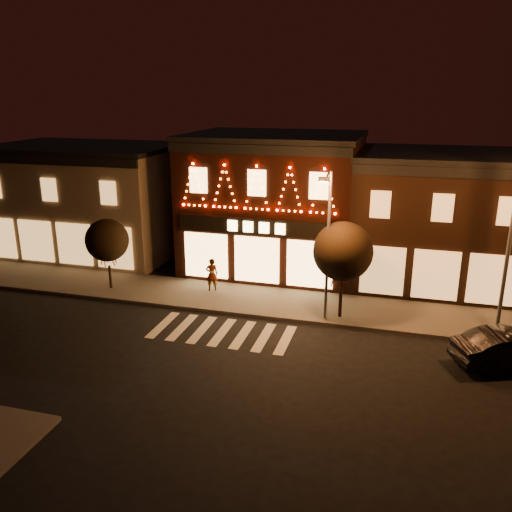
% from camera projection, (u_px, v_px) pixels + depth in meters
% --- Properties ---
extents(ground, '(120.00, 120.00, 0.00)m').
position_uv_depth(ground, '(189.00, 375.00, 20.98)').
color(ground, black).
rests_on(ground, ground).
extents(sidewalk_far, '(44.00, 4.00, 0.15)m').
position_uv_depth(sidewalk_far, '(284.00, 303.00, 27.80)').
color(sidewalk_far, '#47423D').
rests_on(sidewalk_far, ground).
extents(building_left, '(12.20, 8.28, 7.30)m').
position_uv_depth(building_left, '(89.00, 199.00, 36.10)').
color(building_left, '#6F5F4F').
rests_on(building_left, ground).
extents(building_pulp, '(10.20, 8.34, 8.30)m').
position_uv_depth(building_pulp, '(274.00, 202.00, 32.58)').
color(building_pulp, black).
rests_on(building_pulp, ground).
extents(building_right_a, '(9.20, 8.28, 7.50)m').
position_uv_depth(building_right_a, '(436.00, 218.00, 30.26)').
color(building_right_a, black).
rests_on(building_right_a, ground).
extents(streetlamp_mid, '(0.46, 1.63, 7.11)m').
position_uv_depth(streetlamp_mid, '(327.00, 236.00, 24.44)').
color(streetlamp_mid, '#59595E').
rests_on(streetlamp_mid, sidewalk_far).
extents(tree_left, '(2.36, 2.36, 3.94)m').
position_uv_depth(tree_left, '(107.00, 240.00, 28.98)').
color(tree_left, black).
rests_on(tree_left, sidewalk_far).
extents(tree_right, '(2.84, 2.84, 4.74)m').
position_uv_depth(tree_right, '(343.00, 251.00, 25.04)').
color(tree_right, black).
rests_on(tree_right, sidewalk_far).
extents(dark_sedan, '(4.87, 3.37, 1.52)m').
position_uv_depth(dark_sedan, '(510.00, 349.00, 21.46)').
color(dark_sedan, black).
rests_on(dark_sedan, ground).
extents(pedestrian, '(0.78, 0.66, 1.83)m').
position_uv_depth(pedestrian, '(212.00, 274.00, 29.18)').
color(pedestrian, gray).
rests_on(pedestrian, sidewalk_far).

